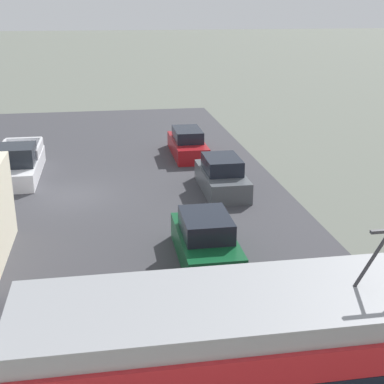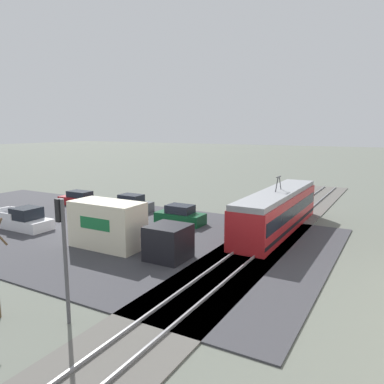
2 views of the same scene
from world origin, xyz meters
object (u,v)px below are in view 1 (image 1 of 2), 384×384
pickup_truck (18,164)px  sedan_car_2 (187,144)px  light_rail_tram (381,354)px  sedan_car_0 (206,241)px  sedan_car_1 (222,177)px

pickup_truck → sedan_car_2: bearing=-163.0°
light_rail_tram → sedan_car_2: (0.68, -21.03, -0.92)m
light_rail_tram → sedan_car_2: bearing=-88.1°
pickup_truck → sedan_car_0: (-7.55, 10.51, -0.00)m
sedan_car_1 → sedan_car_0: bearing=73.3°
sedan_car_1 → sedan_car_2: 6.40m
light_rail_tram → sedan_car_0: 8.11m
sedan_car_0 → light_rail_tram: bearing=105.3°
sedan_car_0 → sedan_car_1: (-2.06, -6.89, -0.01)m
light_rail_tram → sedan_car_1: (0.07, -14.67, -0.88)m
light_rail_tram → sedan_car_0: light_rail_tram is taller
sedan_car_2 → sedan_car_1: bearing=95.5°
sedan_car_1 → sedan_car_2: sedan_car_1 is taller
sedan_car_2 → light_rail_tram: bearing=91.9°
pickup_truck → sedan_car_1: 10.27m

